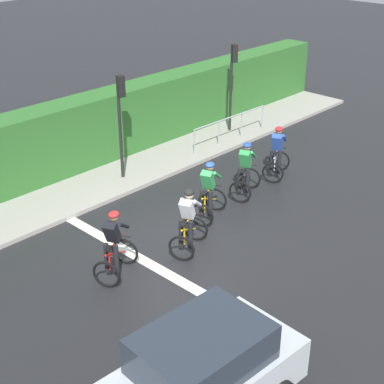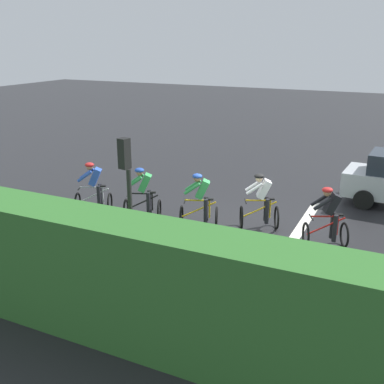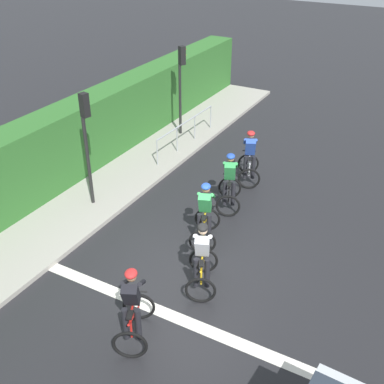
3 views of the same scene
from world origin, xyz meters
name	(u,v)px [view 3 (image 3 of 3)]	position (x,y,z in m)	size (l,w,h in m)	color
ground_plane	(189,269)	(0.00, 0.00, 0.00)	(80.00, 80.00, 0.00)	black
sidewalk_kerb	(99,187)	(-4.30, 2.00, 0.06)	(2.80, 21.91, 0.12)	#9E998E
stone_wall_low	(75,174)	(-5.20, 2.00, 0.26)	(0.44, 21.91, 0.53)	gray
hedge_wall	(64,146)	(-5.50, 2.00, 1.16)	(1.10, 21.91, 2.32)	#2D6628
road_marking_stop_line	(155,309)	(0.00, -1.50, 0.00)	(7.00, 0.30, 0.01)	silver
cyclist_lead	(250,158)	(-0.48, 4.67, 0.80)	(1.07, 1.26, 1.66)	black
cyclist_second	(229,183)	(-0.36, 2.95, 0.80)	(1.04, 1.26, 1.66)	black
cyclist_mid	(205,216)	(-0.19, 1.15, 0.80)	(1.01, 1.25, 1.66)	black
cyclist_fourth	(202,260)	(0.56, -0.42, 0.80)	(1.06, 1.26, 1.66)	black
cyclist_trailing	(133,309)	(0.10, -2.38, 0.80)	(1.07, 1.27, 1.66)	black
traffic_light_near_crossing	(87,134)	(-3.80, 1.21, 2.22)	(0.24, 0.31, 3.34)	black
traffic_light_far_junction	(181,78)	(-4.08, 6.74, 2.22)	(0.27, 0.29, 3.34)	black
pedestrian_railing_kerbside	(186,127)	(-3.40, 5.87, 0.79)	(0.14, 3.70, 1.03)	#999EA3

